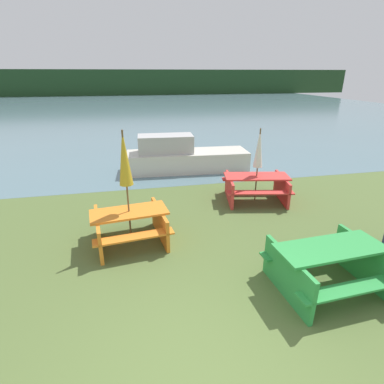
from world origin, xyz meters
name	(u,v)px	position (x,y,z in m)	size (l,w,h in m)	color
water	(133,107)	(0.00, 31.67, 0.00)	(60.00, 50.00, 0.00)	slate
far_treeline	(129,82)	(0.00, 51.67, 2.00)	(80.00, 1.60, 4.00)	#1E3D1E
picnic_table_green	(328,264)	(2.48, 1.32, 0.47)	(1.87, 1.49, 0.80)	green
picnic_table_orange	(130,224)	(-0.70, 3.49, 0.44)	(1.74, 1.57, 0.73)	orange
picnic_table_red	(256,185)	(2.83, 5.11, 0.45)	(2.01, 1.69, 0.74)	red
umbrella_white	(259,149)	(2.83, 5.11, 1.51)	(0.25, 0.25, 2.05)	brown
umbrella_gold	(124,159)	(-0.70, 3.49, 1.85)	(0.28, 0.28, 2.42)	brown
boat	(183,157)	(1.32, 8.34, 0.50)	(4.51, 1.56, 1.34)	beige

